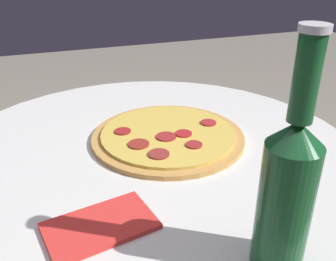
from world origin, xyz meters
name	(u,v)px	position (x,y,z in m)	size (l,w,h in m)	color
table	(151,230)	(0.00, 0.00, 0.57)	(0.87, 0.87, 0.77)	silver
pizza	(168,136)	(0.06, 0.04, 0.78)	(0.33, 0.33, 0.02)	#C68E47
beer_bottle	(287,189)	(0.07, -0.34, 0.89)	(0.07, 0.07, 0.31)	#144C23
napkin	(100,226)	(-0.13, -0.19, 0.78)	(0.17, 0.12, 0.01)	red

